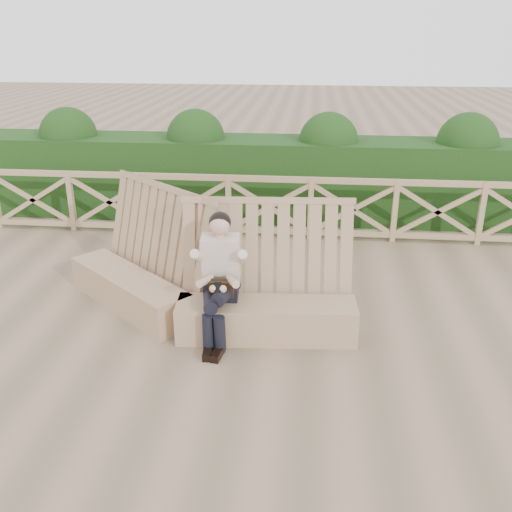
# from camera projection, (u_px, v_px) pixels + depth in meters

# --- Properties ---
(ground) EXTENTS (60.00, 60.00, 0.00)m
(ground) POSITION_uv_depth(u_px,v_px,m) (246.00, 337.00, 6.89)
(ground) COLOR brown
(ground) RESTS_ON ground
(bench) EXTENTS (3.92, 2.01, 1.59)m
(bench) POSITION_uv_depth(u_px,v_px,m) (197.00, 290.00, 7.19)
(bench) COLOR #9F785B
(bench) RESTS_ON ground
(woman) EXTENTS (0.46, 0.96, 1.53)m
(woman) POSITION_uv_depth(u_px,v_px,m) (220.00, 274.00, 6.64)
(woman) COLOR black
(woman) RESTS_ON ground
(guardrail) EXTENTS (10.10, 0.09, 1.10)m
(guardrail) POSITION_uv_depth(u_px,v_px,m) (269.00, 207.00, 9.90)
(guardrail) COLOR #9C7B5A
(guardrail) RESTS_ON ground
(hedge) EXTENTS (12.00, 1.20, 1.50)m
(hedge) POSITION_uv_depth(u_px,v_px,m) (274.00, 178.00, 10.93)
(hedge) COLOR black
(hedge) RESTS_ON ground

